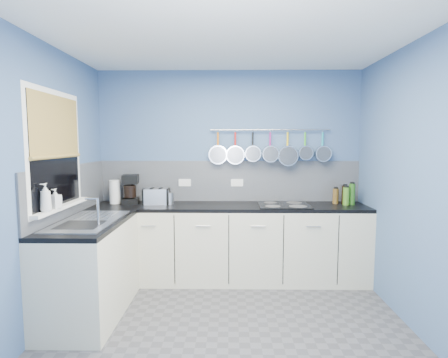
{
  "coord_description": "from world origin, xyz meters",
  "views": [
    {
      "loc": [
        0.01,
        -2.94,
        1.63
      ],
      "look_at": [
        -0.05,
        0.75,
        1.25
      ],
      "focal_mm": 28.73,
      "sensor_mm": 36.0,
      "label": 1
    }
  ],
  "objects_px": {
    "soap_bottle_b": "(55,198)",
    "paper_towel": "(115,192)",
    "coffee_maker": "(130,189)",
    "hob": "(284,205)",
    "soap_bottle_a": "(46,197)",
    "toaster": "(156,196)",
    "canister": "(170,198)"
  },
  "relations": [
    {
      "from": "coffee_maker",
      "to": "toaster",
      "type": "distance_m",
      "value": 0.33
    },
    {
      "from": "soap_bottle_a",
      "to": "toaster",
      "type": "xyz_separation_m",
      "value": [
        0.67,
        1.25,
        -0.18
      ]
    },
    {
      "from": "toaster",
      "to": "canister",
      "type": "height_order",
      "value": "toaster"
    },
    {
      "from": "soap_bottle_a",
      "to": "hob",
      "type": "height_order",
      "value": "soap_bottle_a"
    },
    {
      "from": "soap_bottle_a",
      "to": "toaster",
      "type": "distance_m",
      "value": 1.43
    },
    {
      "from": "paper_towel",
      "to": "hob",
      "type": "xyz_separation_m",
      "value": [
        2.0,
        -0.11,
        -0.13
      ]
    },
    {
      "from": "paper_towel",
      "to": "canister",
      "type": "xyz_separation_m",
      "value": [
        0.66,
        -0.03,
        -0.07
      ]
    },
    {
      "from": "soap_bottle_a",
      "to": "toaster",
      "type": "relative_size",
      "value": 0.83
    },
    {
      "from": "toaster",
      "to": "hob",
      "type": "distance_m",
      "value": 1.5
    },
    {
      "from": "soap_bottle_b",
      "to": "coffee_maker",
      "type": "height_order",
      "value": "coffee_maker"
    },
    {
      "from": "hob",
      "to": "canister",
      "type": "bearing_deg",
      "value": 176.67
    },
    {
      "from": "coffee_maker",
      "to": "hob",
      "type": "distance_m",
      "value": 1.83
    },
    {
      "from": "soap_bottle_a",
      "to": "toaster",
      "type": "height_order",
      "value": "soap_bottle_a"
    },
    {
      "from": "soap_bottle_a",
      "to": "hob",
      "type": "xyz_separation_m",
      "value": [
        2.17,
        1.17,
        -0.26
      ]
    },
    {
      "from": "soap_bottle_b",
      "to": "toaster",
      "type": "relative_size",
      "value": 0.6
    },
    {
      "from": "coffee_maker",
      "to": "hob",
      "type": "xyz_separation_m",
      "value": [
        1.82,
        -0.11,
        -0.17
      ]
    },
    {
      "from": "toaster",
      "to": "canister",
      "type": "relative_size",
      "value": 2.09
    },
    {
      "from": "paper_towel",
      "to": "hob",
      "type": "height_order",
      "value": "paper_towel"
    },
    {
      "from": "toaster",
      "to": "canister",
      "type": "bearing_deg",
      "value": -7.48
    },
    {
      "from": "soap_bottle_a",
      "to": "coffee_maker",
      "type": "relative_size",
      "value": 0.69
    },
    {
      "from": "soap_bottle_a",
      "to": "soap_bottle_b",
      "type": "xyz_separation_m",
      "value": [
        0.0,
        0.17,
        -0.03
      ]
    },
    {
      "from": "canister",
      "to": "hob",
      "type": "height_order",
      "value": "canister"
    },
    {
      "from": "canister",
      "to": "hob",
      "type": "bearing_deg",
      "value": -3.33
    },
    {
      "from": "soap_bottle_a",
      "to": "soap_bottle_b",
      "type": "distance_m",
      "value": 0.17
    },
    {
      "from": "toaster",
      "to": "coffee_maker",
      "type": "bearing_deg",
      "value": 163.61
    },
    {
      "from": "soap_bottle_b",
      "to": "paper_towel",
      "type": "xyz_separation_m",
      "value": [
        0.17,
        1.12,
        -0.1
      ]
    },
    {
      "from": "soap_bottle_a",
      "to": "coffee_maker",
      "type": "height_order",
      "value": "soap_bottle_a"
    },
    {
      "from": "paper_towel",
      "to": "hob",
      "type": "bearing_deg",
      "value": -3.04
    },
    {
      "from": "soap_bottle_b",
      "to": "hob",
      "type": "xyz_separation_m",
      "value": [
        2.17,
        1.01,
        -0.23
      ]
    },
    {
      "from": "paper_towel",
      "to": "soap_bottle_a",
      "type": "bearing_deg",
      "value": -97.4
    },
    {
      "from": "canister",
      "to": "hob",
      "type": "distance_m",
      "value": 1.34
    },
    {
      "from": "soap_bottle_a",
      "to": "paper_towel",
      "type": "bearing_deg",
      "value": 82.6
    }
  ]
}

